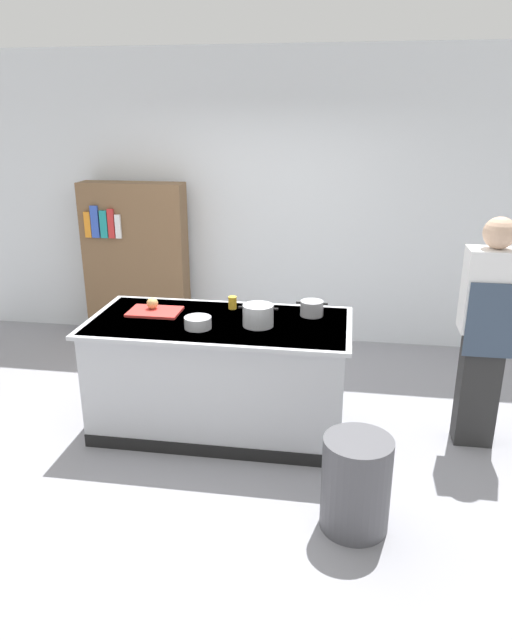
# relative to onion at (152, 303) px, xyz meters

# --- Properties ---
(ground_plane) EXTENTS (10.00, 10.00, 0.00)m
(ground_plane) POSITION_rel_onion_xyz_m (0.57, -0.14, -0.96)
(ground_plane) COLOR gray
(back_wall) EXTENTS (6.40, 0.12, 3.00)m
(back_wall) POSITION_rel_onion_xyz_m (0.57, 1.96, 0.54)
(back_wall) COLOR silver
(back_wall) RESTS_ON ground_plane
(counter_island) EXTENTS (1.98, 0.98, 0.90)m
(counter_island) POSITION_rel_onion_xyz_m (0.57, -0.14, -0.50)
(counter_island) COLOR #B7BABF
(counter_island) RESTS_ON ground_plane
(cutting_board) EXTENTS (0.40, 0.28, 0.02)m
(cutting_board) POSITION_rel_onion_xyz_m (0.03, -0.04, -0.05)
(cutting_board) COLOR red
(cutting_board) RESTS_ON counter_island
(onion) EXTENTS (0.09, 0.09, 0.09)m
(onion) POSITION_rel_onion_xyz_m (0.00, 0.00, 0.00)
(onion) COLOR tan
(onion) RESTS_ON cutting_board
(stock_pot) EXTENTS (0.29, 0.23, 0.16)m
(stock_pot) POSITION_rel_onion_xyz_m (0.87, -0.20, 0.02)
(stock_pot) COLOR #B7BABF
(stock_pot) RESTS_ON counter_island
(sauce_pan) EXTENTS (0.24, 0.18, 0.12)m
(sauce_pan) POSITION_rel_onion_xyz_m (1.25, 0.09, -0.01)
(sauce_pan) COLOR #99999E
(sauce_pan) RESTS_ON counter_island
(mixing_bowl) EXTENTS (0.20, 0.20, 0.08)m
(mixing_bowl) POSITION_rel_onion_xyz_m (0.45, -0.32, -0.02)
(mixing_bowl) COLOR #B7BABF
(mixing_bowl) RESTS_ON counter_island
(juice_cup) EXTENTS (0.07, 0.07, 0.10)m
(juice_cup) POSITION_rel_onion_xyz_m (0.61, 0.16, -0.01)
(juice_cup) COLOR yellow
(juice_cup) RESTS_ON counter_island
(trash_bin) EXTENTS (0.41, 0.41, 0.60)m
(trash_bin) POSITION_rel_onion_xyz_m (1.61, -1.18, -0.67)
(trash_bin) COLOR #4C4C51
(trash_bin) RESTS_ON ground_plane
(person_chef) EXTENTS (0.38, 0.25, 1.72)m
(person_chef) POSITION_rel_onion_xyz_m (2.50, -0.06, -0.05)
(person_chef) COLOR #2A2A2A
(person_chef) RESTS_ON ground_plane
(bookshelf) EXTENTS (1.10, 0.31, 1.70)m
(bookshelf) POSITION_rel_onion_xyz_m (-0.74, 1.66, -0.11)
(bookshelf) COLOR brown
(bookshelf) RESTS_ON ground_plane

